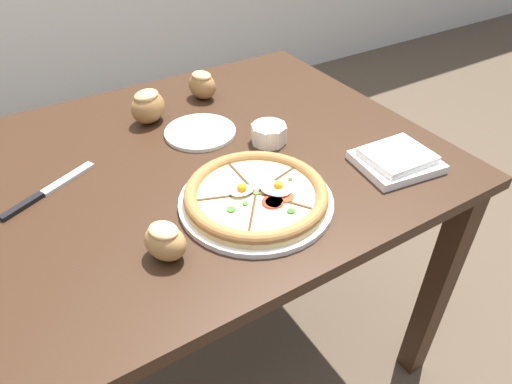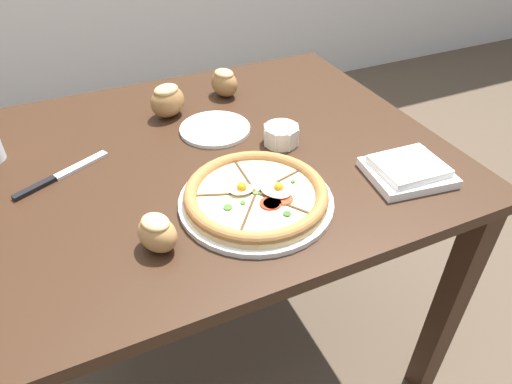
{
  "view_description": "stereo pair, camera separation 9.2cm",
  "coord_description": "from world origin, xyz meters",
  "px_view_note": "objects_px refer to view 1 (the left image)",
  "views": [
    {
      "loc": [
        -0.36,
        -0.85,
        1.36
      ],
      "look_at": [
        0.03,
        -0.23,
        0.8
      ],
      "focal_mm": 32.0,
      "sensor_mm": 36.0,
      "label": 1
    },
    {
      "loc": [
        -0.28,
        -0.89,
        1.36
      ],
      "look_at": [
        0.03,
        -0.23,
        0.8
      ],
      "focal_mm": 32.0,
      "sensor_mm": 36.0,
      "label": 2
    }
  ],
  "objects_px": {
    "side_saucer": "(200,132)",
    "bread_piece_far": "(148,106)",
    "ramekin_bowl": "(269,133)",
    "napkin_folded": "(397,160)",
    "pizza": "(256,196)",
    "knife_main": "(48,190)",
    "bread_piece_mid": "(165,241)",
    "dining_table": "(200,193)",
    "bread_piece_near": "(202,84)"
  },
  "relations": [
    {
      "from": "ramekin_bowl",
      "to": "side_saucer",
      "type": "relative_size",
      "value": 0.5
    },
    {
      "from": "ramekin_bowl",
      "to": "napkin_folded",
      "type": "height_order",
      "value": "ramekin_bowl"
    },
    {
      "from": "ramekin_bowl",
      "to": "pizza",
      "type": "bearing_deg",
      "value": -129.21
    },
    {
      "from": "bread_piece_near",
      "to": "bread_piece_far",
      "type": "xyz_separation_m",
      "value": [
        -0.18,
        -0.05,
        0.0
      ]
    },
    {
      "from": "pizza",
      "to": "bread_piece_near",
      "type": "height_order",
      "value": "bread_piece_near"
    },
    {
      "from": "bread_piece_near",
      "to": "bread_piece_far",
      "type": "distance_m",
      "value": 0.19
    },
    {
      "from": "dining_table",
      "to": "pizza",
      "type": "height_order",
      "value": "pizza"
    },
    {
      "from": "pizza",
      "to": "napkin_folded",
      "type": "xyz_separation_m",
      "value": [
        0.35,
        -0.05,
        -0.0
      ]
    },
    {
      "from": "napkin_folded",
      "to": "side_saucer",
      "type": "height_order",
      "value": "napkin_folded"
    },
    {
      "from": "dining_table",
      "to": "bread_piece_near",
      "type": "distance_m",
      "value": 0.34
    },
    {
      "from": "bread_piece_far",
      "to": "side_saucer",
      "type": "bearing_deg",
      "value": -56.29
    },
    {
      "from": "napkin_folded",
      "to": "knife_main",
      "type": "bearing_deg",
      "value": 155.42
    },
    {
      "from": "dining_table",
      "to": "pizza",
      "type": "bearing_deg",
      "value": -83.55
    },
    {
      "from": "side_saucer",
      "to": "bread_piece_far",
      "type": "bearing_deg",
      "value": 123.71
    },
    {
      "from": "napkin_folded",
      "to": "bread_piece_mid",
      "type": "relative_size",
      "value": 1.94
    },
    {
      "from": "bread_piece_mid",
      "to": "side_saucer",
      "type": "relative_size",
      "value": 0.55
    },
    {
      "from": "dining_table",
      "to": "ramekin_bowl",
      "type": "distance_m",
      "value": 0.23
    },
    {
      "from": "bread_piece_near",
      "to": "side_saucer",
      "type": "relative_size",
      "value": 0.57
    },
    {
      "from": "bread_piece_near",
      "to": "bread_piece_mid",
      "type": "xyz_separation_m",
      "value": [
        -0.34,
        -0.54,
        -0.0
      ]
    },
    {
      "from": "napkin_folded",
      "to": "bread_piece_mid",
      "type": "height_order",
      "value": "bread_piece_mid"
    },
    {
      "from": "pizza",
      "to": "knife_main",
      "type": "height_order",
      "value": "pizza"
    },
    {
      "from": "bread_piece_mid",
      "to": "bread_piece_near",
      "type": "bearing_deg",
      "value": 57.56
    },
    {
      "from": "bread_piece_mid",
      "to": "bread_piece_far",
      "type": "relative_size",
      "value": 0.83
    },
    {
      "from": "dining_table",
      "to": "bread_piece_mid",
      "type": "distance_m",
      "value": 0.36
    },
    {
      "from": "bread_piece_near",
      "to": "bread_piece_mid",
      "type": "bearing_deg",
      "value": -122.44
    },
    {
      "from": "ramekin_bowl",
      "to": "bread_piece_near",
      "type": "relative_size",
      "value": 0.87
    },
    {
      "from": "ramekin_bowl",
      "to": "bread_piece_mid",
      "type": "height_order",
      "value": "bread_piece_mid"
    },
    {
      "from": "ramekin_bowl",
      "to": "dining_table",
      "type": "bearing_deg",
      "value": 167.72
    },
    {
      "from": "ramekin_bowl",
      "to": "bread_piece_near",
      "type": "distance_m",
      "value": 0.31
    },
    {
      "from": "knife_main",
      "to": "side_saucer",
      "type": "height_order",
      "value": "same"
    },
    {
      "from": "dining_table",
      "to": "knife_main",
      "type": "xyz_separation_m",
      "value": [
        -0.33,
        0.04,
        0.12
      ]
    },
    {
      "from": "dining_table",
      "to": "bread_piece_mid",
      "type": "relative_size",
      "value": 11.23
    },
    {
      "from": "pizza",
      "to": "knife_main",
      "type": "xyz_separation_m",
      "value": [
        -0.36,
        0.27,
        -0.02
      ]
    },
    {
      "from": "dining_table",
      "to": "bread_piece_near",
      "type": "bearing_deg",
      "value": 60.42
    },
    {
      "from": "ramekin_bowl",
      "to": "napkin_folded",
      "type": "relative_size",
      "value": 0.47
    },
    {
      "from": "pizza",
      "to": "side_saucer",
      "type": "height_order",
      "value": "pizza"
    },
    {
      "from": "pizza",
      "to": "napkin_folded",
      "type": "bearing_deg",
      "value": -8.65
    },
    {
      "from": "napkin_folded",
      "to": "ramekin_bowl",
      "type": "bearing_deg",
      "value": 128.56
    },
    {
      "from": "side_saucer",
      "to": "knife_main",
      "type": "bearing_deg",
      "value": -173.12
    },
    {
      "from": "bread_piece_near",
      "to": "knife_main",
      "type": "distance_m",
      "value": 0.53
    },
    {
      "from": "pizza",
      "to": "bread_piece_far",
      "type": "relative_size",
      "value": 2.66
    },
    {
      "from": "dining_table",
      "to": "bread_piece_mid",
      "type": "bearing_deg",
      "value": -125.09
    },
    {
      "from": "ramekin_bowl",
      "to": "bread_piece_mid",
      "type": "bearing_deg",
      "value": -147.96
    },
    {
      "from": "dining_table",
      "to": "side_saucer",
      "type": "relative_size",
      "value": 6.18
    },
    {
      "from": "pizza",
      "to": "bread_piece_far",
      "type": "bearing_deg",
      "value": 97.41
    },
    {
      "from": "dining_table",
      "to": "side_saucer",
      "type": "distance_m",
      "value": 0.16
    },
    {
      "from": "pizza",
      "to": "ramekin_bowl",
      "type": "relative_size",
      "value": 3.53
    },
    {
      "from": "bread_piece_far",
      "to": "napkin_folded",
      "type": "bearing_deg",
      "value": -50.78
    },
    {
      "from": "dining_table",
      "to": "bread_piece_near",
      "type": "relative_size",
      "value": 10.76
    },
    {
      "from": "napkin_folded",
      "to": "side_saucer",
      "type": "xyz_separation_m",
      "value": [
        -0.32,
        0.37,
        -0.01
      ]
    }
  ]
}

